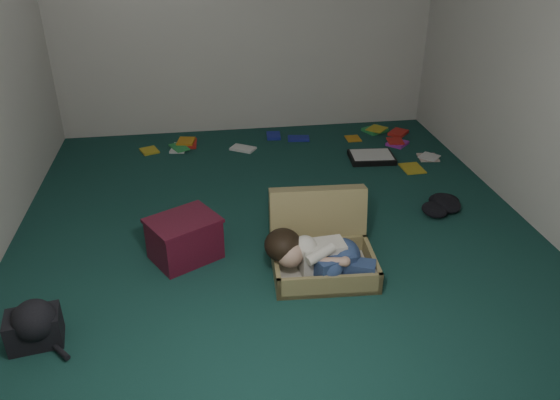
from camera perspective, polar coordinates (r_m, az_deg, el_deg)
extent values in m
plane|color=#153D36|center=(4.24, -0.31, -3.22)|extent=(4.50, 4.50, 0.00)
plane|color=silver|center=(5.92, -3.72, 19.29)|extent=(4.50, 0.00, 4.50)
plane|color=silver|center=(1.70, 10.83, -4.83)|extent=(4.50, 0.00, 4.50)
plane|color=silver|center=(4.47, 26.70, 13.57)|extent=(0.00, 4.50, 4.50)
cube|color=#938551|center=(3.72, 4.62, -6.87)|extent=(0.71, 0.53, 0.16)
cube|color=beige|center=(3.74, 4.60, -7.36)|extent=(0.65, 0.47, 0.02)
cube|color=#938551|center=(3.89, 3.95, -2.20)|extent=(0.69, 0.25, 0.50)
cube|color=silver|center=(3.65, 4.42, -5.93)|extent=(0.31, 0.19, 0.21)
sphere|color=tan|center=(3.57, 1.03, -5.62)|extent=(0.19, 0.19, 0.19)
ellipsoid|color=black|center=(3.59, 0.32, -4.72)|extent=(0.25, 0.26, 0.21)
ellipsoid|color=navy|center=(3.69, 6.66, -5.71)|extent=(0.22, 0.26, 0.21)
cube|color=navy|center=(3.59, 5.75, -6.86)|extent=(0.28, 0.20, 0.14)
cube|color=navy|center=(3.62, 8.06, -7.11)|extent=(0.26, 0.19, 0.11)
sphere|color=white|center=(3.68, 9.35, -6.99)|extent=(0.11, 0.11, 0.11)
sphere|color=white|center=(3.63, 9.60, -7.73)|extent=(0.10, 0.10, 0.10)
cylinder|color=tan|center=(3.53, 5.57, -6.44)|extent=(0.18, 0.07, 0.06)
cube|color=#4D0F20|center=(3.91, -9.94, -4.14)|extent=(0.55, 0.51, 0.29)
cube|color=#4D0F20|center=(3.83, -10.13, -2.13)|extent=(0.58, 0.54, 0.02)
cube|color=black|center=(5.51, 9.54, 4.42)|extent=(0.46, 0.36, 0.05)
cube|color=white|center=(5.49, 9.56, 4.71)|extent=(0.41, 0.31, 0.01)
cube|color=gold|center=(5.79, -13.49, 5.04)|extent=(0.21, 0.16, 0.02)
cube|color=red|center=(5.87, -9.63, 5.79)|extent=(0.26, 0.25, 0.02)
cube|color=white|center=(5.69, -3.89, 5.38)|extent=(0.21, 0.25, 0.02)
cube|color=navy|center=(5.94, 1.95, 6.43)|extent=(0.22, 0.25, 0.02)
cube|color=orange|center=(6.00, 7.64, 6.42)|extent=(0.26, 0.25, 0.02)
cube|color=green|center=(6.25, 9.88, 7.17)|extent=(0.22, 0.18, 0.02)
cube|color=purple|center=(5.93, 12.16, 5.77)|extent=(0.26, 0.26, 0.02)
cube|color=beige|center=(5.67, 15.21, 4.34)|extent=(0.20, 0.24, 0.02)
cube|color=gold|center=(5.39, 13.65, 3.28)|extent=(0.23, 0.26, 0.02)
cube|color=red|center=(6.22, 12.25, 6.82)|extent=(0.26, 0.24, 0.02)
cube|color=white|center=(5.79, -10.50, 5.38)|extent=(0.23, 0.19, 0.02)
cube|color=navy|center=(6.00, -0.68, 6.68)|extent=(0.26, 0.26, 0.02)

